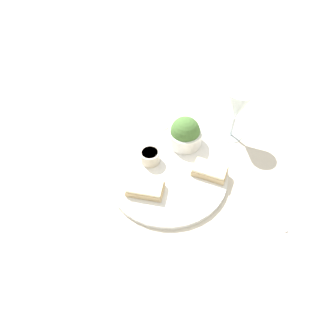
{
  "coord_description": "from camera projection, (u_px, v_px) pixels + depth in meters",
  "views": [
    {
      "loc": [
        -0.12,
        -0.43,
        0.59
      ],
      "look_at": [
        0.0,
        0.0,
        0.03
      ],
      "focal_mm": 28.0,
      "sensor_mm": 36.0,
      "label": 1
    }
  ],
  "objects": [
    {
      "name": "cheese_toast_far",
      "position": [
        210.0,
        170.0,
        0.72
      ],
      "size": [
        0.11,
        0.1,
        0.03
      ],
      "color": "#D1B27F",
      "rests_on": "dinner_plate"
    },
    {
      "name": "dinner_plate",
      "position": [
        168.0,
        174.0,
        0.74
      ],
      "size": [
        0.33,
        0.33,
        0.01
      ],
      "color": "white",
      "rests_on": "ground_plane"
    },
    {
      "name": "ground_plane",
      "position": [
        168.0,
        175.0,
        0.74
      ],
      "size": [
        4.0,
        4.0,
        0.0
      ],
      "primitive_type": "plane",
      "color": "beige"
    },
    {
      "name": "napkin",
      "position": [
        165.0,
        115.0,
        0.9
      ],
      "size": [
        0.15,
        0.15,
        0.01
      ],
      "color": "beige",
      "rests_on": "ground_plane"
    },
    {
      "name": "wine_glass",
      "position": [
        238.0,
        107.0,
        0.76
      ],
      "size": [
        0.08,
        0.08,
        0.16
      ],
      "color": "silver",
      "rests_on": "ground_plane"
    },
    {
      "name": "salad_bowl",
      "position": [
        185.0,
        134.0,
        0.77
      ],
      "size": [
        0.1,
        0.1,
        0.09
      ],
      "color": "white",
      "rests_on": "dinner_plate"
    },
    {
      "name": "cheese_toast_near",
      "position": [
        145.0,
        188.0,
        0.68
      ],
      "size": [
        0.11,
        0.09,
        0.03
      ],
      "color": "#D1B27F",
      "rests_on": "dinner_plate"
    },
    {
      "name": "fork",
      "position": [
        272.0,
        201.0,
        0.69
      ],
      "size": [
        0.03,
        0.18,
        0.01
      ],
      "color": "silver",
      "rests_on": "ground_plane"
    },
    {
      "name": "sauce_ramekin",
      "position": [
        150.0,
        156.0,
        0.74
      ],
      "size": [
        0.06,
        0.06,
        0.04
      ],
      "color": "beige",
      "rests_on": "dinner_plate"
    }
  ]
}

